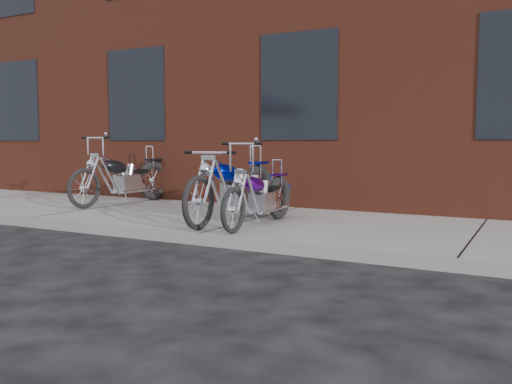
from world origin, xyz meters
The scene contains 6 objects.
ground centered at (0.00, 0.00, 0.00)m, with size 120.00×120.00×0.00m, color black.
sidewalk centered at (0.00, 1.50, 0.07)m, with size 22.00×3.00×0.15m, color #A39C8C.
building_brick centered at (0.00, 8.00, 4.00)m, with size 22.00×10.00×8.00m, color brown.
chopper_purple centered at (0.34, 0.95, 0.51)m, with size 0.48×1.99×1.11m.
chopper_blue centered at (-0.17, 1.14, 0.59)m, with size 0.60×2.44×1.06m.
chopper_third centered at (-3.03, 2.07, 0.58)m, with size 0.58×2.39×1.21m.
Camera 1 is at (3.70, -5.45, 1.26)m, focal length 38.00 mm.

